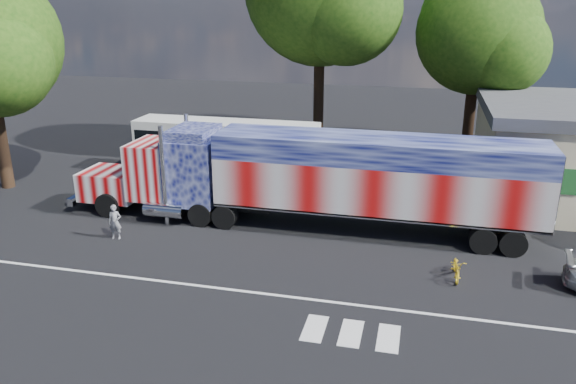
% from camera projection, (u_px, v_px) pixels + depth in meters
% --- Properties ---
extents(ground, '(100.00, 100.00, 0.00)m').
position_uv_depth(ground, '(271.00, 258.00, 23.45)').
color(ground, black).
extents(lane_markings, '(30.00, 2.67, 0.01)m').
position_uv_depth(lane_markings, '(290.00, 308.00, 19.60)').
color(lane_markings, silver).
rests_on(lane_markings, ground).
extents(semi_truck, '(22.53, 3.56, 4.80)m').
position_uv_depth(semi_truck, '(316.00, 177.00, 25.89)').
color(semi_truck, black).
rests_on(semi_truck, ground).
extents(coach_bus, '(11.25, 2.62, 3.27)m').
position_uv_depth(coach_bus, '(226.00, 147.00, 34.15)').
color(coach_bus, white).
rests_on(coach_bus, ground).
extents(woman, '(0.65, 0.50, 1.59)m').
position_uv_depth(woman, '(115.00, 222.00, 25.08)').
color(woman, slate).
rests_on(woman, ground).
extents(bicycle, '(0.64, 1.68, 0.87)m').
position_uv_depth(bicycle, '(457.00, 268.00, 21.61)').
color(bicycle, gold).
rests_on(bicycle, ground).
extents(tree_ne_a, '(7.97, 7.59, 12.06)m').
position_uv_depth(tree_ne_a, '(480.00, 34.00, 34.58)').
color(tree_ne_a, black).
rests_on(tree_ne_a, ground).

